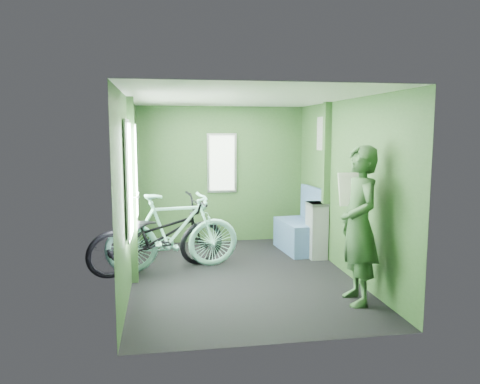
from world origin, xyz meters
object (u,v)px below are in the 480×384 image
at_px(bicycle_mint, 174,271).
at_px(waste_box, 317,230).
at_px(passenger, 359,225).
at_px(bench_seat, 301,232).
at_px(bicycle_black, 160,272).

distance_m(bicycle_mint, waste_box, 2.19).
distance_m(passenger, bench_seat, 2.34).
bearing_deg(waste_box, bicycle_black, -171.30).
bearing_deg(passenger, bench_seat, -178.45).
xyz_separation_m(bicycle_black, bench_seat, (2.21, 0.78, 0.30)).
bearing_deg(bench_seat, passenger, -96.27).
bearing_deg(bench_seat, bicycle_mint, -164.54).
bearing_deg(waste_box, bicycle_mint, -171.10).
distance_m(bicycle_black, waste_box, 2.38).
distance_m(bicycle_black, bicycle_mint, 0.20).
relative_size(bicycle_mint, passenger, 1.04).
distance_m(bicycle_mint, bench_seat, 2.17).
xyz_separation_m(bicycle_mint, bench_seat, (2.01, 0.76, 0.30)).
bearing_deg(passenger, bicycle_black, -121.86).
relative_size(bicycle_black, bicycle_mint, 1.06).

